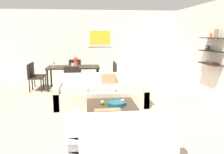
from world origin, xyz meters
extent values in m
plane|color=tan|center=(0.00, 0.00, 0.00)|extent=(18.00, 18.00, 0.00)
cube|color=silver|center=(0.30, 3.53, 1.35)|extent=(8.40, 0.06, 2.70)
cube|color=white|center=(0.02, 3.48, 1.67)|extent=(0.95, 0.02, 0.66)
cube|color=gold|center=(0.02, 3.47, 1.67)|extent=(0.81, 0.01, 0.53)
cube|color=silver|center=(3.03, 0.60, 1.35)|extent=(0.06, 8.20, 2.70)
cube|color=black|center=(2.86, 0.54, 1.70)|extent=(0.28, 0.90, 0.02)
cube|color=black|center=(2.86, 0.54, 1.35)|extent=(0.28, 0.90, 0.02)
cube|color=black|center=(2.86, 0.54, 1.00)|extent=(0.28, 0.90, 0.02)
cylinder|color=olive|center=(2.86, 0.34, 1.82)|extent=(0.10, 0.10, 0.22)
sphere|color=#4C518C|center=(2.86, 0.72, 1.43)|extent=(0.14, 0.14, 0.14)
cylinder|color=#D85933|center=(2.86, 0.59, 1.77)|extent=(0.07, 0.07, 0.12)
cube|color=#4C1E19|center=(2.86, 0.39, 1.03)|extent=(0.20, 0.28, 0.03)
cube|color=beige|center=(-0.14, 0.30, 0.21)|extent=(2.30, 0.90, 0.42)
cube|color=beige|center=(-0.14, 0.67, 0.60)|extent=(2.30, 0.16, 0.36)
cube|color=beige|center=(-1.22, 0.30, 0.30)|extent=(0.14, 0.90, 0.60)
cube|color=beige|center=(0.93, 0.30, 0.30)|extent=(0.14, 0.90, 0.60)
cube|color=beige|center=(-0.82, 0.26, 0.47)|extent=(0.65, 0.70, 0.10)
cube|color=beige|center=(-0.14, 0.26, 0.47)|extent=(0.65, 0.70, 0.10)
cube|color=beige|center=(0.53, 0.26, 0.47)|extent=(0.65, 0.70, 0.10)
cube|color=#99724C|center=(0.06, 0.49, 0.60)|extent=(0.36, 0.12, 0.36)
cube|color=white|center=(-0.01, -2.17, 0.21)|extent=(1.49, 0.90, 0.42)
cube|color=white|center=(-0.01, -2.54, 0.60)|extent=(1.49, 0.16, 0.36)
cube|color=white|center=(0.67, -2.17, 0.30)|extent=(0.14, 0.90, 0.60)
cube|color=white|center=(-0.68, -2.17, 0.30)|extent=(0.14, 0.90, 0.60)
cube|color=white|center=(0.29, -2.13, 0.47)|extent=(0.59, 0.70, 0.10)
cube|color=white|center=(-0.31, -2.13, 0.47)|extent=(0.59, 0.70, 0.10)
cube|color=#99724C|center=(-0.22, -2.36, 0.60)|extent=(0.37, 0.14, 0.36)
cube|color=#38281E|center=(-0.01, -0.91, 0.19)|extent=(1.00, 1.04, 0.38)
cylinder|color=navy|center=(0.09, -0.91, 0.41)|extent=(0.39, 0.39, 0.06)
torus|color=navy|center=(0.09, -0.91, 0.44)|extent=(0.39, 0.39, 0.02)
cylinder|color=silver|center=(0.23, -0.80, 0.42)|extent=(0.07, 0.07, 0.07)
sphere|color=#669E2D|center=(-0.19, -0.87, 0.42)|extent=(0.09, 0.09, 0.09)
cube|color=black|center=(-0.95, 2.21, 0.73)|extent=(1.71, 0.85, 0.04)
cylinder|color=black|center=(-1.74, 1.84, 0.35)|extent=(0.06, 0.06, 0.71)
cylinder|color=black|center=(-0.15, 1.84, 0.35)|extent=(0.06, 0.06, 0.71)
cylinder|color=black|center=(-1.74, 2.57, 0.35)|extent=(0.06, 0.06, 0.71)
cylinder|color=black|center=(-0.15, 2.57, 0.35)|extent=(0.06, 0.06, 0.71)
cube|color=black|center=(-2.12, 2.02, 0.43)|extent=(0.44, 0.44, 0.04)
cube|color=black|center=(-2.32, 2.02, 0.67)|extent=(0.04, 0.44, 0.43)
cylinder|color=black|center=(-1.94, 1.84, 0.21)|extent=(0.04, 0.04, 0.41)
cylinder|color=black|center=(-1.94, 2.20, 0.21)|extent=(0.04, 0.04, 0.41)
cylinder|color=black|center=(-2.30, 1.84, 0.21)|extent=(0.04, 0.04, 0.41)
cylinder|color=black|center=(-2.30, 2.20, 0.21)|extent=(0.04, 0.04, 0.41)
cube|color=black|center=(-2.12, 2.40, 0.43)|extent=(0.44, 0.44, 0.04)
cube|color=black|center=(-2.32, 2.40, 0.67)|extent=(0.04, 0.44, 0.43)
cylinder|color=black|center=(-1.94, 2.22, 0.21)|extent=(0.04, 0.04, 0.41)
cylinder|color=black|center=(-1.94, 2.58, 0.21)|extent=(0.04, 0.04, 0.41)
cylinder|color=black|center=(-2.30, 2.22, 0.21)|extent=(0.04, 0.04, 0.41)
cylinder|color=black|center=(-2.30, 2.58, 0.21)|extent=(0.04, 0.04, 0.41)
cube|color=black|center=(-0.95, 2.95, 0.43)|extent=(0.44, 0.44, 0.04)
cube|color=black|center=(-0.95, 3.15, 0.67)|extent=(0.44, 0.04, 0.43)
cylinder|color=black|center=(-1.13, 2.77, 0.21)|extent=(0.04, 0.04, 0.41)
cylinder|color=black|center=(-0.77, 2.77, 0.21)|extent=(0.04, 0.04, 0.41)
cylinder|color=black|center=(-1.13, 3.13, 0.21)|extent=(0.04, 0.04, 0.41)
cylinder|color=black|center=(-0.77, 3.13, 0.21)|extent=(0.04, 0.04, 0.41)
cube|color=black|center=(0.23, 2.40, 0.43)|extent=(0.44, 0.44, 0.04)
cube|color=black|center=(0.43, 2.40, 0.67)|extent=(0.04, 0.44, 0.43)
cylinder|color=black|center=(0.05, 2.58, 0.21)|extent=(0.04, 0.04, 0.41)
cylinder|color=black|center=(0.05, 2.22, 0.21)|extent=(0.04, 0.04, 0.41)
cylinder|color=black|center=(0.41, 2.58, 0.21)|extent=(0.04, 0.04, 0.41)
cylinder|color=black|center=(0.41, 2.22, 0.21)|extent=(0.04, 0.04, 0.41)
cube|color=black|center=(-0.95, 1.46, 0.43)|extent=(0.44, 0.44, 0.04)
cube|color=black|center=(-0.95, 1.26, 0.67)|extent=(0.44, 0.04, 0.43)
cylinder|color=black|center=(-0.77, 1.64, 0.21)|extent=(0.04, 0.04, 0.41)
cylinder|color=black|center=(-1.13, 1.64, 0.21)|extent=(0.04, 0.04, 0.41)
cylinder|color=black|center=(-0.77, 1.28, 0.21)|extent=(0.04, 0.04, 0.41)
cylinder|color=black|center=(-1.13, 1.28, 0.21)|extent=(0.04, 0.04, 0.41)
cube|color=black|center=(0.23, 2.02, 0.43)|extent=(0.44, 0.44, 0.04)
cube|color=black|center=(0.43, 2.02, 0.67)|extent=(0.04, 0.44, 0.43)
cylinder|color=black|center=(0.05, 2.20, 0.21)|extent=(0.04, 0.04, 0.41)
cylinder|color=black|center=(0.05, 1.84, 0.21)|extent=(0.04, 0.04, 0.41)
cylinder|color=black|center=(0.41, 2.20, 0.21)|extent=(0.04, 0.04, 0.41)
cylinder|color=black|center=(0.41, 1.84, 0.21)|extent=(0.04, 0.04, 0.41)
cylinder|color=silver|center=(-0.30, 2.10, 0.75)|extent=(0.06, 0.06, 0.01)
cylinder|color=silver|center=(-0.30, 2.10, 0.80)|extent=(0.01, 0.01, 0.09)
cylinder|color=silver|center=(-0.30, 2.10, 0.88)|extent=(0.07, 0.07, 0.07)
cylinder|color=silver|center=(-0.95, 1.84, 0.75)|extent=(0.06, 0.06, 0.01)
cylinder|color=silver|center=(-0.95, 1.84, 0.79)|extent=(0.01, 0.01, 0.06)
cylinder|color=silver|center=(-0.95, 1.84, 0.86)|extent=(0.08, 0.08, 0.09)
cylinder|color=silver|center=(-1.59, 2.10, 0.75)|extent=(0.06, 0.06, 0.01)
cylinder|color=silver|center=(-1.59, 2.10, 0.80)|extent=(0.01, 0.01, 0.09)
cylinder|color=silver|center=(-1.59, 2.10, 0.88)|extent=(0.06, 0.06, 0.08)
cylinder|color=silver|center=(-1.59, 2.31, 0.75)|extent=(0.06, 0.06, 0.01)
cylinder|color=silver|center=(-1.59, 2.31, 0.79)|extent=(0.01, 0.01, 0.07)
cylinder|color=silver|center=(-1.59, 2.31, 0.87)|extent=(0.08, 0.08, 0.08)
cylinder|color=#D85933|center=(-0.87, 2.16, 0.84)|extent=(0.12, 0.12, 0.18)
sphere|color=red|center=(-0.87, 2.16, 0.99)|extent=(0.16, 0.16, 0.16)
camera|label=1|loc=(-0.48, -5.34, 1.80)|focal=36.47mm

